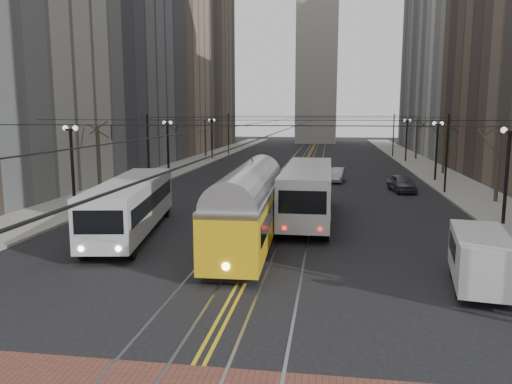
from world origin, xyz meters
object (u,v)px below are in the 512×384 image
(rear_bus, at_px, (308,193))
(cargo_van, at_px, (480,261))
(transit_bus, at_px, (132,208))
(sedan_silver, at_px, (336,175))
(streetcar, at_px, (249,214))
(sedan_grey, at_px, (402,183))

(rear_bus, xyz_separation_m, cargo_van, (7.06, -11.74, -0.60))
(transit_bus, height_order, sedan_silver, transit_bus)
(streetcar, bearing_deg, transit_bus, 168.98)
(transit_bus, bearing_deg, sedan_silver, 54.86)
(cargo_van, bearing_deg, transit_bus, 167.56)
(rear_bus, relative_size, sedan_silver, 3.13)
(streetcar, relative_size, rear_bus, 1.04)
(rear_bus, distance_m, sedan_silver, 18.22)
(streetcar, relative_size, sedan_grey, 3.11)
(transit_bus, relative_size, cargo_van, 2.46)
(rear_bus, distance_m, cargo_van, 13.72)
(transit_bus, bearing_deg, sedan_grey, 37.59)
(transit_bus, bearing_deg, rear_bus, 20.47)
(sedan_grey, xyz_separation_m, sedan_silver, (-5.50, 5.47, -0.05))
(cargo_van, relative_size, sedan_silver, 1.19)
(rear_bus, distance_m, sedan_grey, 14.69)
(sedan_grey, bearing_deg, transit_bus, -141.75)
(streetcar, height_order, sedan_grey, streetcar)
(sedan_silver, bearing_deg, cargo_van, -73.08)
(rear_bus, bearing_deg, streetcar, -112.74)
(streetcar, xyz_separation_m, cargo_van, (9.77, -5.26, -0.49))
(sedan_grey, relative_size, sedan_silver, 1.04)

